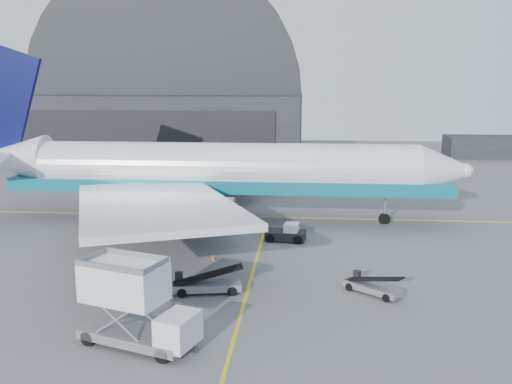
# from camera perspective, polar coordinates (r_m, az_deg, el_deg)

# --- Properties ---
(ground) EXTENTS (200.00, 200.00, 0.00)m
(ground) POSITION_cam_1_polar(r_m,az_deg,el_deg) (43.08, -0.57, -8.87)
(ground) COLOR #565659
(ground) RESTS_ON ground
(taxi_lines) EXTENTS (80.00, 42.12, 0.02)m
(taxi_lines) POSITION_cam_1_polar(r_m,az_deg,el_deg) (55.10, 0.72, -4.34)
(taxi_lines) COLOR yellow
(taxi_lines) RESTS_ON ground
(hangar) EXTENTS (50.00, 28.30, 28.00)m
(hangar) POSITION_cam_1_polar(r_m,az_deg,el_deg) (108.48, -8.92, 8.34)
(hangar) COLOR black
(hangar) RESTS_ON ground
(distant_bldg_a) EXTENTS (14.00, 8.00, 4.00)m
(distant_bldg_a) POSITION_cam_1_polar(r_m,az_deg,el_deg) (118.23, 21.75, 3.26)
(distant_bldg_a) COLOR black
(distant_bldg_a) RESTS_ON ground
(airliner) EXTENTS (54.65, 52.99, 19.18)m
(airliner) POSITION_cam_1_polar(r_m,az_deg,el_deg) (60.17, -4.94, 2.17)
(airliner) COLOR white
(airliner) RESTS_ON ground
(catering_truck) EXTENTS (7.34, 4.64, 4.74)m
(catering_truck) POSITION_cam_1_polar(r_m,az_deg,el_deg) (33.21, -12.11, -10.99)
(catering_truck) COLOR slate
(catering_truck) RESTS_ON ground
(pushback_tug) EXTENTS (3.86, 2.54, 1.68)m
(pushback_tug) POSITION_cam_1_polar(r_m,az_deg,el_deg) (53.29, 3.09, -4.21)
(pushback_tug) COLOR black
(pushback_tug) RESTS_ON ground
(belt_loader_a) EXTENTS (5.22, 2.53, 1.95)m
(belt_loader_a) POSITION_cam_1_polar(r_m,az_deg,el_deg) (40.81, -5.02, -9.19)
(belt_loader_a) COLOR slate
(belt_loader_a) RESTS_ON ground
(belt_loader_b) EXTENTS (4.10, 3.69, 1.68)m
(belt_loader_b) POSITION_cam_1_polar(r_m,az_deg,el_deg) (41.34, 11.55, -9.23)
(belt_loader_b) COLOR slate
(belt_loader_b) RESTS_ON ground
(traffic_cone) EXTENTS (0.37, 0.37, 0.53)m
(traffic_cone) POSITION_cam_1_polar(r_m,az_deg,el_deg) (47.79, -4.32, -6.53)
(traffic_cone) COLOR #FF3F08
(traffic_cone) RESTS_ON ground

